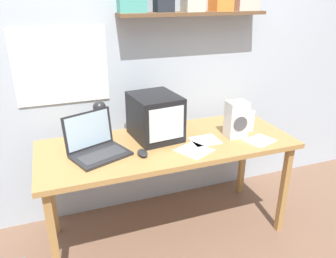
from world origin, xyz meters
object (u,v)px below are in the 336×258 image
(corner_desk, at_px, (168,151))
(desk_lamp, at_px, (100,116))
(juice_glass, at_px, (250,122))
(space_heater, at_px, (236,119))
(laptop, at_px, (95,144))
(computer_mouse, at_px, (143,153))
(printed_handout, at_px, (260,141))
(loose_paper_near_monitor, at_px, (205,140))
(loose_paper_near_laptop, at_px, (194,150))
(crt_monitor, at_px, (155,117))

(corner_desk, relative_size, desk_lamp, 5.97)
(corner_desk, bearing_deg, juice_glass, 0.17)
(desk_lamp, height_order, space_heater, desk_lamp)
(corner_desk, height_order, desk_lamp, desk_lamp)
(desk_lamp, bearing_deg, laptop, -99.89)
(corner_desk, relative_size, computer_mouse, 16.38)
(juice_glass, xyz_separation_m, printed_handout, (-0.04, -0.20, -0.06))
(corner_desk, bearing_deg, computer_mouse, -149.61)
(corner_desk, distance_m, loose_paper_near_monitor, 0.27)
(laptop, bearing_deg, printed_handout, -32.03)
(corner_desk, xyz_separation_m, computer_mouse, (-0.22, -0.13, 0.08))
(laptop, distance_m, printed_handout, 1.13)
(laptop, distance_m, space_heater, 0.99)
(printed_handout, bearing_deg, desk_lamp, 159.39)
(laptop, distance_m, juice_glass, 1.14)
(corner_desk, height_order, printed_handout, printed_handout)
(computer_mouse, distance_m, printed_handout, 0.83)
(desk_lamp, height_order, juice_glass, desk_lamp)
(laptop, height_order, loose_paper_near_laptop, laptop)
(corner_desk, height_order, computer_mouse, computer_mouse)
(corner_desk, distance_m, space_heater, 0.53)
(laptop, xyz_separation_m, computer_mouse, (0.27, -0.13, -0.05))
(corner_desk, xyz_separation_m, crt_monitor, (-0.05, 0.12, 0.22))
(crt_monitor, xyz_separation_m, juice_glass, (0.70, -0.12, -0.09))
(juice_glass, height_order, computer_mouse, juice_glass)
(crt_monitor, bearing_deg, laptop, -172.02)
(laptop, distance_m, desk_lamp, 0.23)
(printed_handout, bearing_deg, computer_mouse, 175.25)
(juice_glass, bearing_deg, crt_monitor, 170.70)
(desk_lamp, bearing_deg, corner_desk, -13.33)
(corner_desk, bearing_deg, crt_monitor, 114.43)
(loose_paper_near_monitor, distance_m, loose_paper_near_laptop, 0.18)
(loose_paper_near_laptop, bearing_deg, desk_lamp, 145.58)
(corner_desk, bearing_deg, desk_lamp, 155.68)
(loose_paper_near_monitor, bearing_deg, loose_paper_near_laptop, -139.46)
(juice_glass, distance_m, space_heater, 0.19)
(corner_desk, distance_m, loose_paper_near_laptop, 0.22)
(space_heater, relative_size, loose_paper_near_monitor, 1.33)
(laptop, relative_size, printed_handout, 1.78)
(crt_monitor, relative_size, desk_lamp, 1.35)
(space_heater, height_order, printed_handout, space_heater)
(loose_paper_near_monitor, distance_m, printed_handout, 0.38)
(space_heater, distance_m, loose_paper_near_monitor, 0.27)
(laptop, xyz_separation_m, desk_lamp, (0.07, 0.19, 0.12))
(juice_glass, distance_m, computer_mouse, 0.88)
(desk_lamp, relative_size, loose_paper_near_monitor, 1.51)
(space_heater, height_order, loose_paper_near_laptop, space_heater)
(crt_monitor, distance_m, space_heater, 0.57)
(corner_desk, height_order, space_heater, space_heater)
(printed_handout, bearing_deg, space_heater, 132.86)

